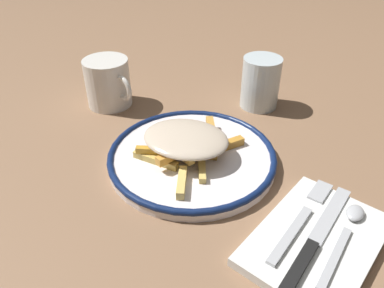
{
  "coord_description": "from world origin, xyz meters",
  "views": [
    {
      "loc": [
        0.34,
        -0.35,
        0.38
      ],
      "look_at": [
        0.0,
        0.0,
        0.04
      ],
      "focal_mm": 35.36,
      "sensor_mm": 36.0,
      "label": 1
    }
  ],
  "objects_px": {
    "fries_heap": "(187,141)",
    "napkin": "(316,241)",
    "plate": "(192,156)",
    "coffee_mug": "(108,83)",
    "fork": "(301,218)",
    "water_glass": "(261,83)",
    "knife": "(312,245)",
    "spoon": "(348,229)"
  },
  "relations": [
    {
      "from": "fries_heap",
      "to": "napkin",
      "type": "relative_size",
      "value": 0.91
    },
    {
      "from": "plate",
      "to": "fries_heap",
      "type": "xyz_separation_m",
      "value": [
        -0.01,
        -0.0,
        0.03
      ]
    },
    {
      "from": "fries_heap",
      "to": "coffee_mug",
      "type": "bearing_deg",
      "value": 173.29
    },
    {
      "from": "fork",
      "to": "water_glass",
      "type": "distance_m",
      "value": 0.33
    },
    {
      "from": "fries_heap",
      "to": "fork",
      "type": "height_order",
      "value": "fries_heap"
    },
    {
      "from": "water_glass",
      "to": "coffee_mug",
      "type": "xyz_separation_m",
      "value": [
        -0.22,
        -0.2,
        -0.0
      ]
    },
    {
      "from": "napkin",
      "to": "fries_heap",
      "type": "bearing_deg",
      "value": 177.68
    },
    {
      "from": "napkin",
      "to": "fork",
      "type": "height_order",
      "value": "fork"
    },
    {
      "from": "fries_heap",
      "to": "coffee_mug",
      "type": "distance_m",
      "value": 0.25
    },
    {
      "from": "fries_heap",
      "to": "coffee_mug",
      "type": "height_order",
      "value": "coffee_mug"
    },
    {
      "from": "fork",
      "to": "knife",
      "type": "distance_m",
      "value": 0.04
    },
    {
      "from": "fork",
      "to": "spoon",
      "type": "xyz_separation_m",
      "value": [
        0.05,
        0.02,
        0.0
      ]
    },
    {
      "from": "fries_heap",
      "to": "napkin",
      "type": "height_order",
      "value": "fries_heap"
    },
    {
      "from": "spoon",
      "to": "fries_heap",
      "type": "bearing_deg",
      "value": -174.52
    },
    {
      "from": "fork",
      "to": "coffee_mug",
      "type": "distance_m",
      "value": 0.46
    },
    {
      "from": "fries_heap",
      "to": "spoon",
      "type": "relative_size",
      "value": 1.16
    },
    {
      "from": "plate",
      "to": "knife",
      "type": "height_order",
      "value": "same"
    },
    {
      "from": "napkin",
      "to": "knife",
      "type": "relative_size",
      "value": 0.93
    },
    {
      "from": "fries_heap",
      "to": "fork",
      "type": "relative_size",
      "value": 1.0
    },
    {
      "from": "plate",
      "to": "coffee_mug",
      "type": "bearing_deg",
      "value": 174.55
    },
    {
      "from": "fries_heap",
      "to": "water_glass",
      "type": "xyz_separation_m",
      "value": [
        -0.03,
        0.23,
        0.01
      ]
    },
    {
      "from": "coffee_mug",
      "to": "fries_heap",
      "type": "bearing_deg",
      "value": -6.71
    },
    {
      "from": "coffee_mug",
      "to": "knife",
      "type": "bearing_deg",
      "value": -6.73
    },
    {
      "from": "spoon",
      "to": "water_glass",
      "type": "distance_m",
      "value": 0.36
    },
    {
      "from": "plate",
      "to": "fries_heap",
      "type": "bearing_deg",
      "value": -146.06
    },
    {
      "from": "knife",
      "to": "spoon",
      "type": "bearing_deg",
      "value": 69.7
    },
    {
      "from": "plate",
      "to": "knife",
      "type": "bearing_deg",
      "value": -8.11
    },
    {
      "from": "napkin",
      "to": "knife",
      "type": "xyz_separation_m",
      "value": [
        0.0,
        -0.02,
        0.01
      ]
    },
    {
      "from": "fries_heap",
      "to": "spoon",
      "type": "distance_m",
      "value": 0.26
    },
    {
      "from": "spoon",
      "to": "water_glass",
      "type": "bearing_deg",
      "value": 143.87
    },
    {
      "from": "napkin",
      "to": "spoon",
      "type": "distance_m",
      "value": 0.04
    },
    {
      "from": "napkin",
      "to": "spoon",
      "type": "relative_size",
      "value": 1.28
    },
    {
      "from": "plate",
      "to": "coffee_mug",
      "type": "xyz_separation_m",
      "value": [
        -0.25,
        0.02,
        0.04
      ]
    },
    {
      "from": "plate",
      "to": "spoon",
      "type": "relative_size",
      "value": 1.77
    },
    {
      "from": "knife",
      "to": "spoon",
      "type": "relative_size",
      "value": 1.38
    },
    {
      "from": "plate",
      "to": "spoon",
      "type": "distance_m",
      "value": 0.25
    },
    {
      "from": "fork",
      "to": "spoon",
      "type": "distance_m",
      "value": 0.06
    },
    {
      "from": "water_glass",
      "to": "plate",
      "type": "bearing_deg",
      "value": -81.56
    },
    {
      "from": "fries_heap",
      "to": "water_glass",
      "type": "distance_m",
      "value": 0.24
    },
    {
      "from": "coffee_mug",
      "to": "fork",
      "type": "bearing_deg",
      "value": -3.34
    },
    {
      "from": "fries_heap",
      "to": "fork",
      "type": "bearing_deg",
      "value": 0.7
    },
    {
      "from": "fries_heap",
      "to": "knife",
      "type": "xyz_separation_m",
      "value": [
        0.24,
        -0.03,
        -0.02
      ]
    }
  ]
}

